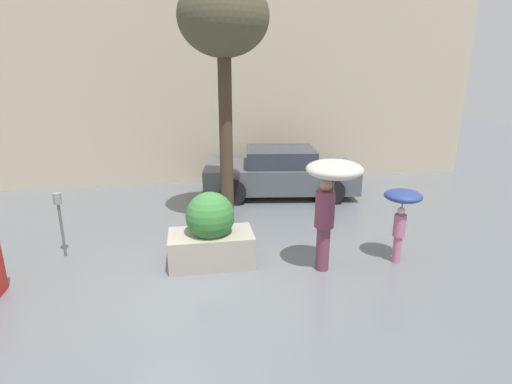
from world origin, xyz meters
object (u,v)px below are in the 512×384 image
(planter_box, at_px, (211,233))
(person_adult, at_px, (331,187))
(person_child, at_px, (402,206))
(parked_car_near, at_px, (280,173))
(street_tree, at_px, (223,24))
(parking_meter, at_px, (59,211))

(planter_box, xyz_separation_m, person_adult, (1.93, -0.63, 0.94))
(planter_box, relative_size, person_child, 1.12)
(person_adult, height_order, parked_car_near, person_adult)
(person_adult, bearing_deg, planter_box, -143.21)
(planter_box, xyz_separation_m, street_tree, (0.48, 1.89, 3.61))
(planter_box, bearing_deg, person_adult, -18.17)
(person_child, bearing_deg, person_adult, 131.74)
(planter_box, height_order, person_adult, person_adult)
(parking_meter, bearing_deg, parked_car_near, 33.61)
(planter_box, height_order, person_child, person_child)
(parking_meter, bearing_deg, planter_box, -15.27)
(planter_box, distance_m, street_tree, 4.10)
(planter_box, bearing_deg, parking_meter, 164.73)
(parked_car_near, bearing_deg, parking_meter, 131.66)
(planter_box, relative_size, parked_car_near, 0.34)
(parking_meter, bearing_deg, street_tree, 20.24)
(parked_car_near, bearing_deg, person_child, -156.86)
(street_tree, height_order, parking_meter, street_tree)
(parked_car_near, bearing_deg, planter_box, 159.44)
(planter_box, xyz_separation_m, person_child, (3.32, -0.46, 0.48))
(planter_box, relative_size, person_adult, 0.76)
(person_child, bearing_deg, planter_box, 116.63)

